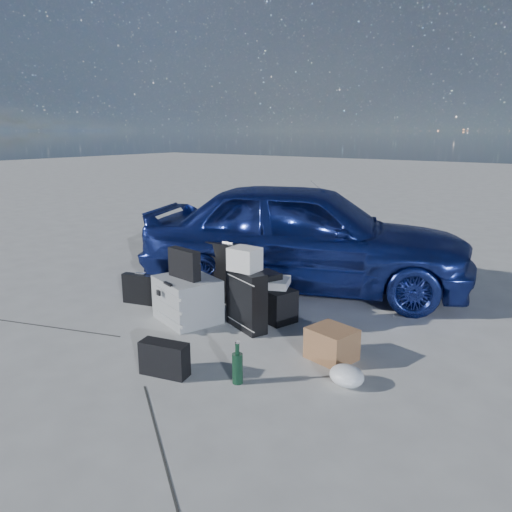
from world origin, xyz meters
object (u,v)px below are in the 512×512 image
Objects in this scene: green_bottle at (237,363)px; car at (305,236)px; pelican_case at (187,299)px; cardboard_box at (332,344)px; duffel_bag at (267,301)px; suitcase_right at (246,300)px; suitcase_left at (229,273)px; briefcase at (141,289)px.

car is at bearing 108.70° from green_bottle.
pelican_case reaches higher than cardboard_box.
suitcase_right is at bearing -69.28° from duffel_bag.
green_bottle is at bearing -47.39° from suitcase_left.
duffel_bag is at bearing 153.28° from cardboard_box.
cardboard_box is (1.64, -0.65, -0.20)m from suitcase_left.
suitcase_left is 0.83m from suitcase_right.
briefcase is 1.32× the size of green_bottle.
briefcase is at bearing 157.88° from green_bottle.
suitcase_right reaches higher than green_bottle.
duffel_bag is 2.04× the size of green_bottle.
duffel_bag reaches higher than green_bottle.
car is 1.52m from suitcase_right.
suitcase_left is 1.92m from green_bottle.
suitcase_left reaches higher than briefcase.
cardboard_box is at bearing -15.51° from briefcase.
duffel_bag is (0.17, -1.07, -0.49)m from car.
car reaches higher than green_bottle.
pelican_case is 1.41× the size of briefcase.
suitcase_left is 1.14× the size of suitcase_right.
briefcase is (-1.19, -1.57, -0.49)m from car.
car is 8.93× the size of briefcase.
pelican_case is at bearing -19.69° from briefcase.
car is at bearing 127.13° from cardboard_box.
suitcase_right is at bearing -37.40° from suitcase_left.
duffel_bag is at bearing 61.62° from pelican_case.
pelican_case reaches higher than duffel_bag.
pelican_case reaches higher than briefcase.
green_bottle reaches higher than cardboard_box.
pelican_case is at bearing 148.54° from green_bottle.
car is at bearing 37.66° from briefcase.
suitcase_right is at bearing 123.26° from green_bottle.
car is 6.33× the size of pelican_case.
duffel_bag is 1.85× the size of cardboard_box.
briefcase is (-0.77, 0.06, -0.05)m from pelican_case.
green_bottle is at bearing -13.24° from pelican_case.
suitcase_right reaches higher than duffel_bag.
suitcase_right is (0.20, -1.46, -0.37)m from car.
car reaches higher than pelican_case.
cardboard_box is at bearing 14.66° from suitcase_right.
car reaches higher than suitcase_right.
briefcase is 2.38m from cardboard_box.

